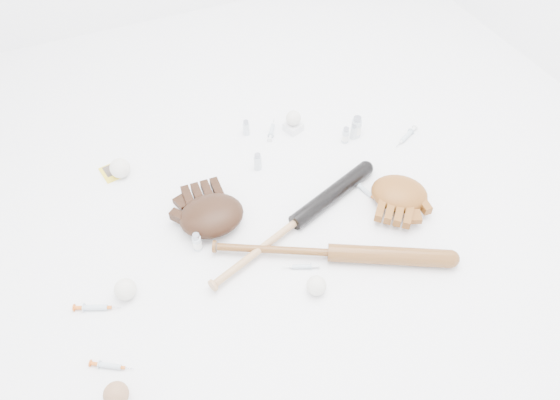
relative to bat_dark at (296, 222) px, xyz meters
name	(u,v)px	position (x,y,z in m)	size (l,w,h in m)	color
bat_dark	(296,222)	(0.00, 0.00, 0.00)	(0.81, 0.06, 0.06)	black
bat_wood	(331,253)	(0.05, -0.17, 0.00)	(0.85, 0.06, 0.06)	brown
glove_dark	(211,215)	(-0.27, 0.13, 0.02)	(0.27, 0.27, 0.10)	black
glove_tan	(399,193)	(0.40, -0.04, 0.01)	(0.25, 0.25, 0.09)	brown
trading_card	(111,173)	(-0.54, 0.54, -0.03)	(0.07, 0.10, 0.01)	gold
pedestal	(293,127)	(0.21, 0.48, -0.01)	(0.06, 0.06, 0.04)	white
baseball_on_pedestal	(293,118)	(0.21, 0.48, 0.04)	(0.06, 0.06, 0.06)	silver
baseball_left	(125,289)	(-0.62, -0.04, 0.01)	(0.07, 0.07, 0.07)	silver
baseball_upper	(120,168)	(-0.51, 0.51, 0.01)	(0.08, 0.08, 0.08)	silver
baseball_mid	(316,285)	(-0.05, -0.27, 0.00)	(0.07, 0.07, 0.07)	silver
baseball_aged	(116,394)	(-0.72, -0.36, 0.01)	(0.07, 0.07, 0.07)	#926746
syringe_0	(96,307)	(-0.72, -0.05, -0.02)	(0.16, 0.03, 0.02)	#ADBCC6
syringe_1	(302,267)	(-0.06, -0.17, -0.02)	(0.14, 0.02, 0.02)	#ADBCC6
syringe_2	(272,130)	(0.13, 0.51, -0.02)	(0.15, 0.03, 0.02)	#ADBCC6
syringe_3	(365,191)	(0.31, 0.05, -0.02)	(0.15, 0.03, 0.02)	#ADBCC6
syringe_4	(406,136)	(0.62, 0.24, -0.02)	(0.17, 0.03, 0.02)	#ADBCC6
syringe_5	(110,366)	(-0.72, -0.26, -0.02)	(0.15, 0.03, 0.02)	#ADBCC6
vial_0	(246,128)	(0.02, 0.54, 0.00)	(0.03, 0.03, 0.07)	silver
vial_1	(354,131)	(0.42, 0.34, 0.01)	(0.03, 0.03, 0.07)	silver
vial_2	(258,162)	(-0.01, 0.33, 0.01)	(0.03, 0.03, 0.08)	silver
vial_3	(356,127)	(0.43, 0.34, 0.02)	(0.04, 0.04, 0.10)	silver
vial_4	(197,242)	(-0.35, 0.05, 0.01)	(0.03, 0.03, 0.08)	silver
vial_5	(346,135)	(0.38, 0.33, 0.01)	(0.03, 0.03, 0.07)	silver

